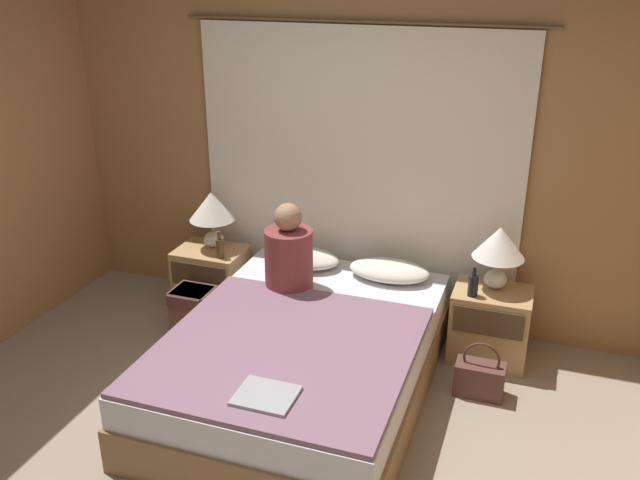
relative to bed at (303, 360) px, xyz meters
name	(u,v)px	position (x,y,z in m)	size (l,w,h in m)	color
ground_plane	(252,472)	(0.00, -0.78, -0.23)	(16.00, 16.00, 0.00)	gray
wall_back	(359,153)	(0.00, 1.16, 1.02)	(4.59, 0.06, 2.50)	#A37547
curtain_panel	(356,179)	(0.00, 1.10, 0.85)	(2.53, 0.02, 2.16)	white
bed	(303,360)	(0.00, 0.00, 0.00)	(1.49, 2.09, 0.46)	olive
nightstand_left	(212,279)	(-1.05, 0.79, 0.02)	(0.51, 0.40, 0.50)	tan
nightstand_right	(490,325)	(1.05, 0.79, 0.02)	(0.51, 0.40, 0.50)	tan
lamp_left	(212,209)	(-1.05, 0.85, 0.57)	(0.34, 0.34, 0.43)	silver
lamp_right	(499,246)	(1.05, 0.85, 0.57)	(0.34, 0.34, 0.43)	silver
pillow_left	(301,258)	(-0.33, 0.84, 0.29)	(0.56, 0.34, 0.12)	silver
pillow_right	(389,270)	(0.33, 0.84, 0.29)	(0.56, 0.34, 0.12)	silver
blanket_on_bed	(285,349)	(0.00, -0.29, 0.25)	(1.43, 1.46, 0.03)	slate
person_left_in_bed	(289,254)	(-0.28, 0.47, 0.48)	(0.32, 0.32, 0.60)	brown
beer_bottle_on_left_stand	(220,248)	(-0.91, 0.69, 0.35)	(0.06, 0.06, 0.20)	#513819
beer_bottle_on_right_stand	(473,285)	(0.92, 0.69, 0.35)	(0.07, 0.07, 0.20)	black
laptop_on_bed	(266,396)	(0.09, -0.76, 0.27)	(0.30, 0.26, 0.02)	#9EA0A5
backpack_on_floor	(194,309)	(-1.00, 0.41, -0.03)	(0.29, 0.27, 0.35)	brown
handbag_on_floor	(480,378)	(1.04, 0.34, -0.11)	(0.30, 0.16, 0.37)	brown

